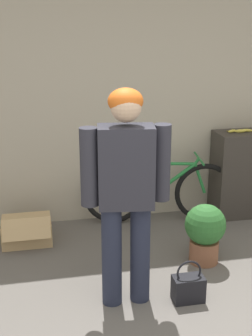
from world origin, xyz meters
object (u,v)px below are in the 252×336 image
(cardboard_box, at_px, (27,230))
(person, at_px, (126,183))
(potted_plant, at_px, (205,231))
(handbag, at_px, (188,287))
(bicycle, at_px, (159,192))
(banana, at_px, (239,131))

(cardboard_box, bearing_deg, person, -58.07)
(cardboard_box, distance_m, potted_plant, 1.78)
(handbag, bearing_deg, bicycle, 83.03)
(bicycle, bearing_deg, cardboard_box, -163.86)
(banana, xyz_separation_m, handbag, (-1.09, -1.55, -0.87))
(person, distance_m, banana, 2.13)
(person, bearing_deg, banana, 50.68)
(person, relative_size, potted_plant, 3.01)
(banana, height_order, handbag, banana)
(bicycle, xyz_separation_m, banana, (0.90, 0.02, 0.63))
(handbag, bearing_deg, banana, 54.92)
(banana, relative_size, handbag, 0.86)
(person, height_order, cardboard_box, person)
(potted_plant, bearing_deg, banana, 52.92)
(handbag, bearing_deg, person, 167.70)
(person, xyz_separation_m, potted_plant, (0.83, 0.46, -0.68))
(cardboard_box, bearing_deg, bicycle, 7.76)
(banana, bearing_deg, bicycle, -178.77)
(cardboard_box, xyz_separation_m, potted_plant, (1.59, -0.76, 0.20))
(person, bearing_deg, cardboard_box, 130.06)
(bicycle, bearing_deg, handbag, -88.59)
(banana, xyz_separation_m, cardboard_box, (-2.33, -0.21, -0.87))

